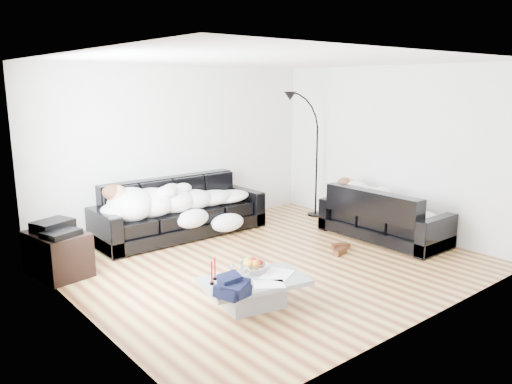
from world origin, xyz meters
TOP-DOWN VIEW (x-y plane):
  - ground at (0.00, 0.00)m, footprint 5.00×5.00m
  - wall_back at (0.00, 2.25)m, footprint 5.00×0.02m
  - wall_left at (-2.50, 0.00)m, footprint 0.02×4.50m
  - wall_right at (2.50, 0.00)m, footprint 0.02×4.50m
  - ceiling at (0.00, 0.00)m, footprint 5.00×5.00m
  - sofa_back at (-0.29, 1.79)m, footprint 2.67×0.92m
  - sofa_right at (2.00, -0.32)m, footprint 0.83×1.94m
  - sleeper_back at (-0.29, 1.74)m, footprint 2.26×0.78m
  - sleeper_right at (2.00, -0.32)m, footprint 0.70×1.66m
  - teal_cushion at (1.94, 0.28)m, footprint 0.42×0.38m
  - coffee_table at (-1.04, -0.94)m, footprint 1.20×0.86m
  - fruit_bowl at (-0.93, -0.77)m, footprint 0.29×0.29m
  - wine_glass_a at (-1.24, -0.82)m, footprint 0.08×0.08m
  - wine_glass_b at (-1.31, -0.92)m, footprint 0.08×0.08m
  - wine_glass_c at (-1.16, -0.96)m, footprint 0.08×0.08m
  - candle_left at (-1.46, -0.77)m, footprint 0.05×0.05m
  - candle_right at (-1.37, -0.69)m, footprint 0.05×0.05m
  - newspaper_a at (-0.77, -1.00)m, footprint 0.45×0.41m
  - newspaper_b at (-1.01, -1.15)m, footprint 0.38×0.36m
  - navy_jacket at (-1.46, -1.16)m, footprint 0.38×0.34m
  - shoes at (1.01, -0.33)m, footprint 0.41×0.30m
  - av_cabinet at (-2.32, 1.32)m, footprint 0.67×0.87m
  - stereo at (-2.32, 1.32)m, footprint 0.53×0.47m
  - floor_lamp at (2.22, 1.31)m, footprint 0.75×0.44m

SIDE VIEW (x-z plane):
  - ground at x=0.00m, z-range 0.00..0.00m
  - shoes at x=1.01m, z-range 0.00..0.09m
  - coffee_table at x=-1.04m, z-range 0.00..0.32m
  - av_cabinet at x=-2.32m, z-range 0.00..0.54m
  - newspaper_a at x=-0.77m, z-range 0.32..0.33m
  - newspaper_b at x=-1.01m, z-range 0.32..0.33m
  - sofa_right at x=2.00m, z-range 0.00..0.78m
  - fruit_bowl at x=-0.93m, z-range 0.32..0.48m
  - wine_glass_b at x=-1.31m, z-range 0.32..0.49m
  - wine_glass_a at x=-1.24m, z-range 0.32..0.49m
  - wine_glass_c at x=-1.16m, z-range 0.32..0.49m
  - candle_right at x=-1.37m, z-range 0.32..0.56m
  - sofa_back at x=-0.29m, z-range 0.00..0.87m
  - candle_left at x=-1.46m, z-range 0.32..0.56m
  - navy_jacket at x=-1.46m, z-range 0.40..0.56m
  - stereo at x=-2.32m, z-range 0.54..0.67m
  - sleeper_right at x=2.00m, z-range 0.42..0.83m
  - sleeper_back at x=-0.29m, z-range 0.42..0.87m
  - teal_cushion at x=1.94m, z-range 0.62..0.82m
  - floor_lamp at x=2.22m, z-range 0.00..1.94m
  - wall_back at x=0.00m, z-range 0.00..2.60m
  - wall_left at x=-2.50m, z-range 0.00..2.60m
  - wall_right at x=2.50m, z-range 0.00..2.60m
  - ceiling at x=0.00m, z-range 2.60..2.60m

